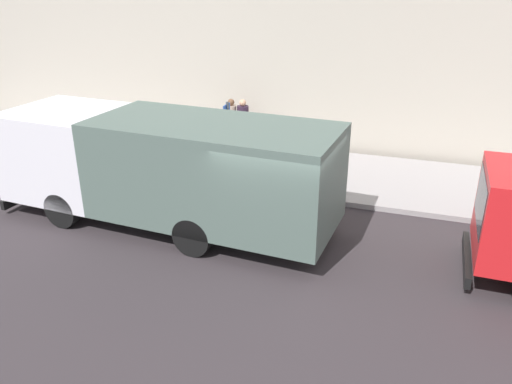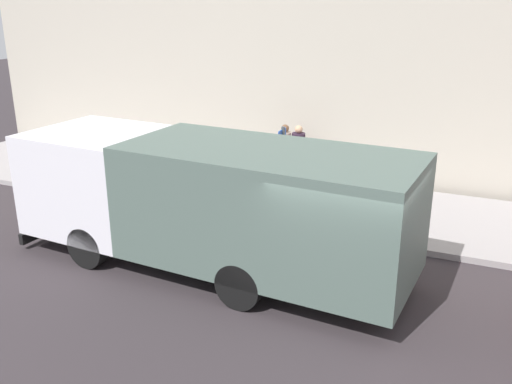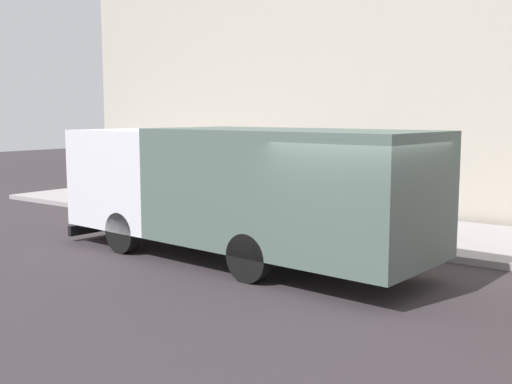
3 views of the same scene
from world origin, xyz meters
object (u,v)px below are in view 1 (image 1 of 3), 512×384
at_px(pedestrian_walking, 231,121).
at_px(street_sign_post, 228,136).
at_px(pedestrian_standing, 292,154).
at_px(traffic_cone_orange, 97,147).
at_px(pedestrian_third, 243,122).
at_px(large_utility_truck, 164,165).

relative_size(pedestrian_walking, street_sign_post, 0.70).
xyz_separation_m(pedestrian_standing, street_sign_post, (-0.48, 1.72, 0.50)).
xyz_separation_m(traffic_cone_orange, street_sign_post, (-0.65, -4.85, 1.04)).
xyz_separation_m(pedestrian_third, street_sign_post, (-3.34, -0.77, 0.54)).
bearing_deg(large_utility_truck, pedestrian_standing, -32.81).
height_order(pedestrian_third, traffic_cone_orange, pedestrian_third).
bearing_deg(large_utility_truck, pedestrian_walking, 9.45).
bearing_deg(pedestrian_standing, street_sign_post, 166.65).
xyz_separation_m(pedestrian_third, traffic_cone_orange, (-2.69, 4.08, -0.50)).
bearing_deg(pedestrian_walking, traffic_cone_orange, -9.87).
xyz_separation_m(pedestrian_standing, pedestrian_third, (2.86, 2.50, -0.04)).
height_order(pedestrian_walking, traffic_cone_orange, pedestrian_walking).
distance_m(pedestrian_third, traffic_cone_orange, 4.91).
bearing_deg(traffic_cone_orange, street_sign_post, -97.67).
distance_m(pedestrian_walking, traffic_cone_orange, 4.54).
xyz_separation_m(large_utility_truck, street_sign_post, (2.62, -0.57, 0.02)).
height_order(large_utility_truck, pedestrian_walking, large_utility_truck).
relative_size(traffic_cone_orange, street_sign_post, 0.30).
relative_size(pedestrian_standing, street_sign_post, 0.72).
xyz_separation_m(pedestrian_walking, traffic_cone_orange, (-2.59, 3.69, -0.52)).
distance_m(traffic_cone_orange, street_sign_post, 5.00).
bearing_deg(pedestrian_standing, pedestrian_walking, 107.33).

